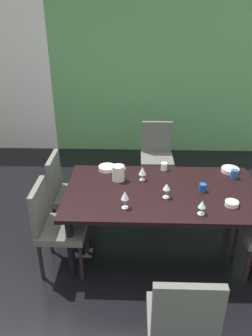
# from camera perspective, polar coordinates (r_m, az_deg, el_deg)

# --- Properties ---
(ground_plane) EXTENTS (5.92, 5.76, 0.02)m
(ground_plane) POSITION_cam_1_polar(r_m,az_deg,el_deg) (3.61, -4.24, -14.81)
(ground_plane) COLOR black
(garden_window_panel) EXTENTS (4.04, 0.10, 2.71)m
(garden_window_panel) POSITION_cam_1_polar(r_m,az_deg,el_deg) (5.64, 8.19, 16.01)
(garden_window_panel) COLOR #598F55
(garden_window_panel) RESTS_ON ground_plane
(dining_table) EXTENTS (1.94, 1.08, 0.71)m
(dining_table) POSITION_cam_1_polar(r_m,az_deg,el_deg) (3.32, 6.30, -4.95)
(dining_table) COLOR black
(dining_table) RESTS_ON ground_plane
(chair_head_far) EXTENTS (0.44, 0.45, 0.93)m
(chair_head_far) POSITION_cam_1_polar(r_m,az_deg,el_deg) (4.59, 5.37, 2.72)
(chair_head_far) COLOR #54524E
(chair_head_far) RESTS_ON ground_plane
(chair_left_far) EXTENTS (0.45, 0.44, 0.93)m
(chair_left_far) POSITION_cam_1_polar(r_m,az_deg,el_deg) (3.72, -10.32, -3.79)
(chair_left_far) COLOR #54524E
(chair_left_far) RESTS_ON ground_plane
(chair_head_near) EXTENTS (0.44, 0.44, 0.99)m
(chair_head_near) POSITION_cam_1_polar(r_m,az_deg,el_deg) (2.37, 9.72, -25.00)
(chair_head_near) COLOR #54524E
(chair_head_near) RESTS_ON ground_plane
(chair_left_near) EXTENTS (0.45, 0.44, 0.92)m
(chair_left_near) POSITION_cam_1_polar(r_m,az_deg,el_deg) (3.22, -12.40, -9.35)
(chair_left_near) COLOR #54524E
(chair_left_near) RESTS_ON ground_plane
(wine_glass_center) EXTENTS (0.08, 0.08, 0.15)m
(wine_glass_center) POSITION_cam_1_polar(r_m,az_deg,el_deg) (3.42, 2.89, -0.54)
(wine_glass_center) COLOR silver
(wine_glass_center) RESTS_ON dining_table
(wine_glass_east) EXTENTS (0.07, 0.07, 0.18)m
(wine_glass_east) POSITION_cam_1_polar(r_m,az_deg,el_deg) (2.94, -0.19, -4.84)
(wine_glass_east) COLOR silver
(wine_glass_east) RESTS_ON dining_table
(wine_glass_right) EXTENTS (0.07, 0.07, 0.15)m
(wine_glass_right) POSITION_cam_1_polar(r_m,az_deg,el_deg) (3.13, 7.09, -3.34)
(wine_glass_right) COLOR silver
(wine_glass_right) RESTS_ON dining_table
(wine_glass_corner) EXTENTS (0.07, 0.07, 0.13)m
(wine_glass_corner) POSITION_cam_1_polar(r_m,az_deg,el_deg) (2.95, 13.11, -6.25)
(wine_glass_corner) COLOR silver
(wine_glass_corner) RESTS_ON dining_table
(serving_bowl_south) EXTENTS (0.19, 0.19, 0.04)m
(serving_bowl_south) POSITION_cam_1_polar(r_m,az_deg,el_deg) (3.80, 17.67, -0.31)
(serving_bowl_south) COLOR white
(serving_bowl_south) RESTS_ON dining_table
(serving_bowl_north) EXTENTS (0.12, 0.12, 0.04)m
(serving_bowl_north) POSITION_cam_1_polar(r_m,az_deg,el_deg) (3.18, 17.93, -5.90)
(serving_bowl_north) COLOR #F5E1C4
(serving_bowl_north) RESTS_ON dining_table
(serving_bowl_front) EXTENTS (0.19, 0.19, 0.05)m
(serving_bowl_front) POSITION_cam_1_polar(r_m,az_deg,el_deg) (3.66, -3.29, -0.00)
(serving_bowl_front) COLOR white
(serving_bowl_front) RESTS_ON dining_table
(cup_left) EXTENTS (0.07, 0.07, 0.08)m
(cup_left) POSITION_cam_1_polar(r_m,az_deg,el_deg) (3.33, 13.20, -3.32)
(cup_left) COLOR #194599
(cup_left) RESTS_ON dining_table
(cup_west) EXTENTS (0.08, 0.08, 0.09)m
(cup_west) POSITION_cam_1_polar(r_m,az_deg,el_deg) (3.66, 18.34, -0.99)
(cup_west) COLOR #284C8A
(cup_west) RESTS_ON dining_table
(cup_near_window) EXTENTS (0.07, 0.07, 0.09)m
(cup_near_window) POSITION_cam_1_polar(r_m,az_deg,el_deg) (3.67, 6.65, 0.26)
(cup_near_window) COLOR white
(cup_near_window) RESTS_ON dining_table
(pitcher_near_shelf) EXTENTS (0.14, 0.13, 0.17)m
(pitcher_near_shelf) POSITION_cam_1_polar(r_m,az_deg,el_deg) (3.42, -1.33, -0.86)
(pitcher_near_shelf) COLOR beige
(pitcher_near_shelf) RESTS_ON dining_table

